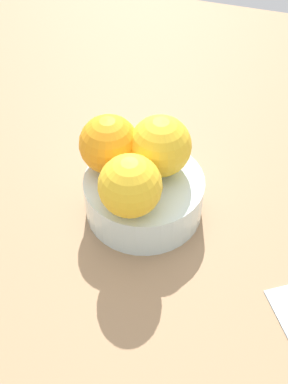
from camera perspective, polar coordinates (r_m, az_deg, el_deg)
ground_plane at (r=54.28cm, az=0.00°, el=-2.81°), size 110.00×110.00×2.00cm
fruit_bowl at (r=51.84cm, az=0.00°, el=-0.45°), size 13.18×13.18×4.78cm
orange_in_bowl_0 at (r=49.55cm, az=-4.32°, el=5.86°), size 6.40×6.40×6.40cm
orange_in_bowl_1 at (r=49.04cm, az=2.01°, el=5.65°), size 6.64×6.64×6.64cm
orange_in_bowl_2 at (r=45.05cm, az=-2.09°, el=0.84°), size 6.36×6.36×6.36cm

